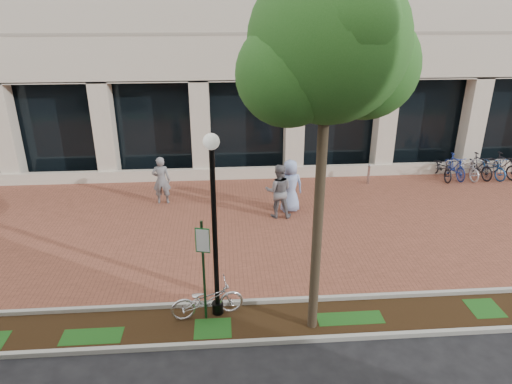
{
  "coord_description": "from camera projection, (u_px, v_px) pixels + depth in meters",
  "views": [
    {
      "loc": [
        -1.08,
        -14.13,
        7.11
      ],
      "look_at": [
        -0.08,
        -0.8,
        1.55
      ],
      "focal_mm": 32.0,
      "sensor_mm": 36.0,
      "label": 1
    }
  ],
  "objects": [
    {
      "name": "curb_street_side",
      "position": [
        277.0,
        341.0,
        10.27
      ],
      "size": [
        40.0,
        0.12,
        0.12
      ],
      "primitive_type": "cube",
      "color": "#A0A097",
      "rests_on": "ground"
    },
    {
      "name": "bike_rack_cluster",
      "position": [
        472.0,
        167.0,
        19.9
      ],
      "size": [
        3.55,
        1.9,
        1.05
      ],
      "rotation": [
        0.0,
        0.0,
        0.12
      ],
      "color": "black",
      "rests_on": "ground"
    },
    {
      "name": "street_tree",
      "position": [
        330.0,
        54.0,
        8.49
      ],
      "size": [
        3.63,
        3.03,
        7.95
      ],
      "color": "#443726",
      "rests_on": "ground"
    },
    {
      "name": "lamppost",
      "position": [
        214.0,
        219.0,
        10.31
      ],
      "size": [
        0.36,
        0.36,
        4.58
      ],
      "color": "black",
      "rests_on": "ground"
    },
    {
      "name": "pedestrian_mid",
      "position": [
        278.0,
        191.0,
        16.05
      ],
      "size": [
        1.03,
        0.84,
        1.97
      ],
      "primitive_type": "imported",
      "rotation": [
        0.0,
        0.0,
        3.04
      ],
      "color": "slate",
      "rests_on": "ground"
    },
    {
      "name": "pedestrian_right",
      "position": [
        290.0,
        186.0,
        16.48
      ],
      "size": [
        1.06,
        0.79,
        1.96
      ],
      "primitive_type": "imported",
      "rotation": [
        0.0,
        0.0,
        3.33
      ],
      "color": "#8CA0D1",
      "rests_on": "ground"
    },
    {
      "name": "parking_sign",
      "position": [
        203.0,
        259.0,
        10.47
      ],
      "size": [
        0.34,
        0.07,
        2.64
      ],
      "rotation": [
        0.0,
        0.0,
        -0.25
      ],
      "color": "#153A1C",
      "rests_on": "ground"
    },
    {
      "name": "curb_plaza_side",
      "position": [
        270.0,
        301.0,
        11.65
      ],
      "size": [
        40.0,
        0.12,
        0.12
      ],
      "primitive_type": "cube",
      "color": "#A0A097",
      "rests_on": "ground"
    },
    {
      "name": "locked_bicycle",
      "position": [
        207.0,
        300.0,
        11.03
      ],
      "size": [
        1.86,
        0.96,
        0.93
      ],
      "primitive_type": "imported",
      "rotation": [
        0.0,
        0.0,
        1.77
      ],
      "color": "silver",
      "rests_on": "ground"
    },
    {
      "name": "brick_plaza",
      "position": [
        256.0,
        224.0,
        15.82
      ],
      "size": [
        40.0,
        9.0,
        0.01
      ],
      "primitive_type": "cube",
      "color": "brown",
      "rests_on": "ground"
    },
    {
      "name": "ground",
      "position": [
        256.0,
        224.0,
        15.82
      ],
      "size": [
        120.0,
        120.0,
        0.0
      ],
      "primitive_type": "plane",
      "color": "black",
      "rests_on": "ground"
    },
    {
      "name": "planting_strip",
      "position": [
        273.0,
        322.0,
        10.98
      ],
      "size": [
        40.0,
        1.5,
        0.01
      ],
      "primitive_type": "cube",
      "color": "black",
      "rests_on": "ground"
    },
    {
      "name": "pedestrian_left",
      "position": [
        161.0,
        180.0,
        17.16
      ],
      "size": [
        0.68,
        0.45,
        1.86
      ],
      "primitive_type": "imported",
      "rotation": [
        0.0,
        0.0,
        3.15
      ],
      "color": "slate",
      "rests_on": "ground"
    },
    {
      "name": "bollard",
      "position": [
        369.0,
        174.0,
        19.22
      ],
      "size": [
        0.12,
        0.12,
        0.88
      ],
      "color": "#B0B0B4",
      "rests_on": "ground"
    }
  ]
}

